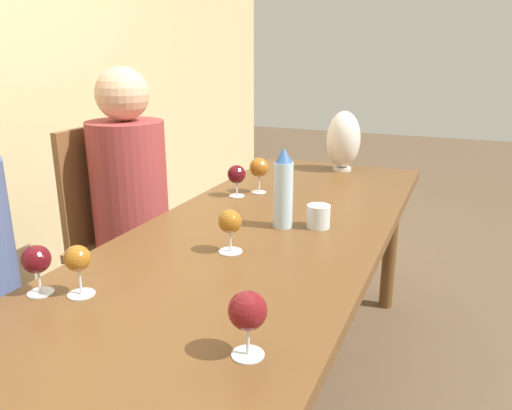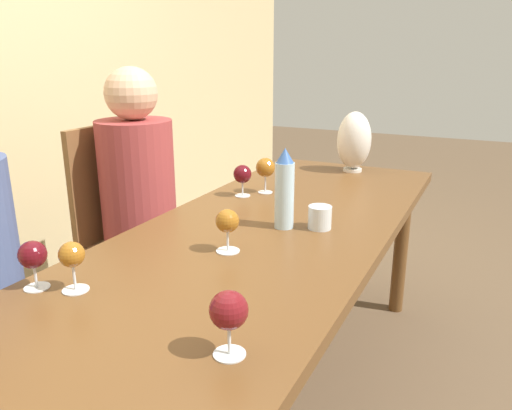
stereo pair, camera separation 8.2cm
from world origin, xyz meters
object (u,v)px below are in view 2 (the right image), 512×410
object	(u,v)px
wine_glass_0	(242,175)
wine_glass_1	(227,222)
wine_glass_6	(72,256)
person_far	(141,200)
water_tumbler	(320,217)
wine_glass_2	(229,311)
vase	(354,141)
water_bottle	(284,190)
wine_glass_4	(33,256)
chair_far	(128,229)
wine_glass_5	(265,168)

from	to	relation	value
wine_glass_0	wine_glass_1	distance (m)	0.60
wine_glass_6	person_far	distance (m)	0.99
water_tumbler	wine_glass_2	world-z (taller)	wine_glass_2
vase	wine_glass_0	world-z (taller)	vase
wine_glass_1	wine_glass_2	distance (m)	0.54
wine_glass_2	wine_glass_6	world-z (taller)	wine_glass_2
vase	wine_glass_2	xyz separation A→B (m)	(-1.66, -0.21, -0.06)
water_bottle	vase	bearing A→B (deg)	1.05
wine_glass_2	person_far	bearing A→B (deg)	46.06
water_bottle	wine_glass_0	world-z (taller)	water_bottle
water_tumbler	wine_glass_4	size ratio (longest dim) A/B	0.63
wine_glass_1	chair_far	size ratio (longest dim) A/B	0.13
wine_glass_0	wine_glass_4	size ratio (longest dim) A/B	1.04
wine_glass_2	wine_glass_1	bearing A→B (deg)	29.51
wine_glass_0	person_far	xyz separation A→B (m)	(-0.09, 0.46, -0.14)
wine_glass_0	wine_glass_1	size ratio (longest dim) A/B	1.00
water_bottle	wine_glass_5	distance (m)	0.44
wine_glass_5	chair_far	size ratio (longest dim) A/B	0.15
water_bottle	water_tumbler	xyz separation A→B (m)	(0.04, -0.11, -0.09)
water_tumbler	wine_glass_1	xyz separation A→B (m)	(-0.31, 0.18, 0.05)
wine_glass_1	chair_far	xyz separation A→B (m)	(0.46, 0.78, -0.30)
wine_glass_0	wine_glass_1	world-z (taller)	same
wine_glass_0	water_tumbler	bearing A→B (deg)	-119.50
chair_far	wine_glass_1	bearing A→B (deg)	-120.29
water_tumbler	wine_glass_4	distance (m)	0.89
water_bottle	wine_glass_2	size ratio (longest dim) A/B	1.99
vase	water_bottle	bearing A→B (deg)	-178.95
chair_far	person_far	world-z (taller)	person_far
wine_glass_0	person_far	world-z (taller)	person_far
water_bottle	vase	size ratio (longest dim) A/B	0.93
chair_far	water_tumbler	bearing A→B (deg)	-98.46
vase	wine_glass_0	xyz separation A→B (m)	(-0.64, 0.29, -0.06)
water_tumbler	wine_glass_5	xyz separation A→B (m)	(0.33, 0.36, 0.07)
wine_glass_6	vase	bearing A→B (deg)	-9.65
wine_glass_4	wine_glass_6	world-z (taller)	wine_glass_6
person_far	water_bottle	bearing A→B (deg)	-103.74
water_bottle	wine_glass_6	xyz separation A→B (m)	(-0.66, 0.29, -0.04)
wine_glass_6	person_far	world-z (taller)	person_far
person_far	wine_glass_1	bearing A→B (deg)	-123.40
person_far	wine_glass_2	bearing A→B (deg)	-133.94
wine_glass_0	wine_glass_6	distance (m)	0.94
water_bottle	chair_far	size ratio (longest dim) A/B	0.28
wine_glass_5	wine_glass_6	xyz separation A→B (m)	(-1.03, 0.04, -0.01)
wine_glass_4	vase	bearing A→B (deg)	-12.81
water_bottle	chair_far	distance (m)	0.93
vase	wine_glass_0	bearing A→B (deg)	155.76
person_far	wine_glass_0	bearing A→B (deg)	-78.50
wine_glass_4	person_far	world-z (taller)	person_far
wine_glass_5	vase	bearing A→B (deg)	-22.25
water_bottle	wine_glass_6	bearing A→B (deg)	156.71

